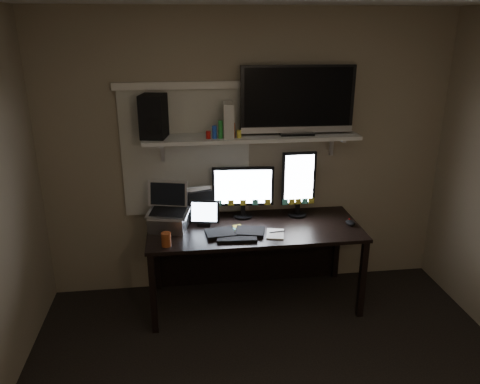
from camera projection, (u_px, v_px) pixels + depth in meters
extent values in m
plane|color=#81735C|center=(249.00, 156.00, 4.15)|extent=(3.60, 0.00, 3.60)
cube|color=beige|center=(186.00, 153.00, 4.05)|extent=(1.10, 0.02, 1.10)
cube|color=black|center=(255.00, 229.00, 3.98)|extent=(1.80, 0.75, 0.03)
cube|color=black|center=(248.00, 248.00, 4.43)|extent=(1.80, 0.02, 0.70)
cube|color=black|center=(153.00, 294.00, 3.68)|extent=(0.05, 0.05, 0.70)
cube|color=black|center=(362.00, 279.00, 3.89)|extent=(0.05, 0.05, 0.70)
cube|color=black|center=(156.00, 255.00, 4.31)|extent=(0.05, 0.05, 0.70)
cube|color=black|center=(336.00, 244.00, 4.52)|extent=(0.05, 0.05, 0.70)
cube|color=beige|center=(252.00, 137.00, 3.91)|extent=(1.80, 0.35, 0.03)
cube|color=black|center=(243.00, 192.00, 4.10)|extent=(0.54, 0.10, 0.47)
cube|color=black|center=(298.00, 184.00, 4.11)|extent=(0.30, 0.06, 0.60)
cube|color=black|center=(235.00, 233.00, 3.83)|extent=(0.50, 0.23, 0.03)
ellipsoid|color=black|center=(350.00, 223.00, 4.01)|extent=(0.09, 0.12, 0.04)
cube|color=silver|center=(275.00, 234.00, 3.83)|extent=(0.18, 0.22, 0.01)
cube|color=black|center=(204.00, 213.00, 3.97)|extent=(0.27, 0.15, 0.23)
cube|color=black|center=(198.00, 204.00, 4.08)|extent=(0.25, 0.17, 0.29)
cube|color=#B3B2B7|center=(168.00, 208.00, 3.86)|extent=(0.40, 0.35, 0.38)
cylinder|color=brown|center=(166.00, 239.00, 3.61)|extent=(0.09, 0.09, 0.11)
cube|color=black|center=(297.00, 100.00, 3.85)|extent=(0.95, 0.20, 0.57)
cube|color=beige|center=(228.00, 120.00, 3.81)|extent=(0.09, 0.24, 0.28)
cube|color=black|center=(154.00, 116.00, 3.77)|extent=(0.23, 0.27, 0.35)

